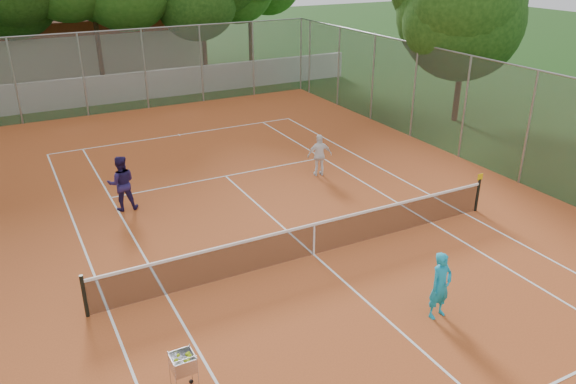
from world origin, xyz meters
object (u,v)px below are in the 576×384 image
clubhouse (67,37)px  ball_hopper (184,372)px  player_far_left (121,183)px  player_near (440,286)px  player_far_right (320,155)px  tennis_net (314,239)px

clubhouse → ball_hopper: (-2.72, -32.32, -1.71)m
clubhouse → player_far_left: size_ratio=9.18×
player_near → ball_hopper: size_ratio=1.69×
clubhouse → player_far_right: size_ratio=10.62×
player_far_right → ball_hopper: (-7.81, -8.23, -0.30)m
player_far_left → tennis_net: bearing=136.0°
player_near → player_far_left: (-4.99, 8.99, 0.09)m
player_far_right → ball_hopper: 11.35m
player_near → player_far_left: player_far_left is taller
tennis_net → player_far_left: (-3.89, 5.32, 0.40)m
ball_hopper → tennis_net: bearing=37.1°
clubhouse → player_far_right: bearing=-78.1°
clubhouse → player_near: (3.10, -32.68, -1.38)m
clubhouse → ball_hopper: clubhouse is taller
clubhouse → player_near: bearing=-84.6°
tennis_net → clubhouse: 29.12m
tennis_net → ball_hopper: tennis_net is taller
player_far_right → player_far_left: bearing=11.0°
tennis_net → player_near: size_ratio=7.41×
clubhouse → player_near: 32.85m
player_near → player_far_right: 8.81m
player_far_left → ball_hopper: 8.69m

